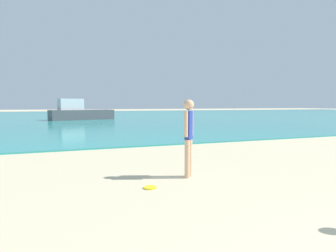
{
  "coord_description": "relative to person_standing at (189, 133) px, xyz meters",
  "views": [
    {
      "loc": [
        -3.17,
        0.21,
        1.6
      ],
      "look_at": [
        -0.2,
        8.16,
        0.94
      ],
      "focal_mm": 29.27,
      "sensor_mm": 36.0,
      "label": 1
    }
  ],
  "objects": [
    {
      "name": "water",
      "position": [
        0.66,
        34.53,
        -0.94
      ],
      "size": [
        160.0,
        60.0,
        0.06
      ],
      "primitive_type": "cube",
      "color": "teal",
      "rests_on": "ground"
    },
    {
      "name": "frisbee",
      "position": [
        -1.03,
        -0.48,
        -0.96
      ],
      "size": [
        0.25,
        0.25,
        0.03
      ],
      "primitive_type": "cylinder",
      "color": "yellow",
      "rests_on": "ground"
    },
    {
      "name": "person_standing",
      "position": [
        0.0,
        0.0,
        0.0
      ],
      "size": [
        0.31,
        0.3,
        1.71
      ],
      "rotation": [
        0.0,
        0.0,
        3.9
      ],
      "color": "#DDAD84",
      "rests_on": "ground"
    },
    {
      "name": "boat_far",
      "position": [
        -1.17,
        24.16,
        -0.17
      ],
      "size": [
        6.61,
        3.58,
        2.14
      ],
      "rotation": [
        0.0,
        0.0,
        0.26
      ],
      "color": "#4C4C51",
      "rests_on": "water"
    }
  ]
}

